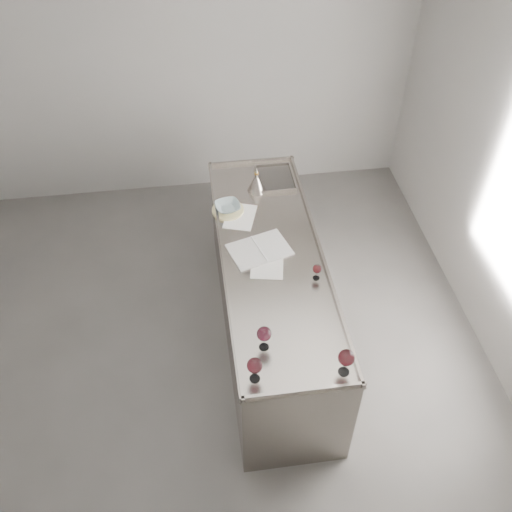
{
  "coord_description": "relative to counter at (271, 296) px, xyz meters",
  "views": [
    {
      "loc": [
        -0.04,
        -2.69,
        3.91
      ],
      "look_at": [
        0.37,
        0.22,
        1.02
      ],
      "focal_mm": 40.0,
      "sensor_mm": 36.0,
      "label": 1
    }
  ],
  "objects": [
    {
      "name": "loose_paper_top",
      "position": [
        -0.05,
        -0.08,
        0.47
      ],
      "size": [
        0.3,
        0.38,
        0.0
      ],
      "primitive_type": "cube",
      "rotation": [
        0.0,
        0.0,
        -0.19
      ],
      "color": "silver",
      "rests_on": "counter"
    },
    {
      "name": "wine_glass_right",
      "position": [
        0.27,
        -1.08,
        0.61
      ],
      "size": [
        0.1,
        0.1,
        0.2
      ],
      "rotation": [
        0.0,
        0.0,
        0.24
      ],
      "color": "white",
      "rests_on": "counter"
    },
    {
      "name": "wine_glass_left",
      "position": [
        -0.28,
        -1.05,
        0.6
      ],
      "size": [
        0.1,
        0.1,
        0.19
      ],
      "rotation": [
        0.0,
        0.0,
        -0.19
      ],
      "color": "white",
      "rests_on": "counter"
    },
    {
      "name": "wine_glass_middle",
      "position": [
        -0.18,
        -0.83,
        0.6
      ],
      "size": [
        0.09,
        0.09,
        0.18
      ],
      "rotation": [
        0.0,
        0.0,
        0.07
      ],
      "color": "white",
      "rests_on": "counter"
    },
    {
      "name": "notebook",
      "position": [
        -0.09,
        0.06,
        0.47
      ],
      "size": [
        0.51,
        0.42,
        0.02
      ],
      "rotation": [
        0.0,
        0.0,
        0.29
      ],
      "color": "silver",
      "rests_on": "counter"
    },
    {
      "name": "trivet",
      "position": [
        -0.28,
        0.55,
        0.48
      ],
      "size": [
        0.28,
        0.28,
        0.02
      ],
      "primitive_type": "cylinder",
      "rotation": [
        0.0,
        0.0,
        0.09
      ],
      "color": "beige",
      "rests_on": "counter"
    },
    {
      "name": "room_shell",
      "position": [
        -0.5,
        -0.3,
        0.93
      ],
      "size": [
        4.54,
        5.04,
        2.84
      ],
      "color": "#565350",
      "rests_on": "ground"
    },
    {
      "name": "wine_funnel",
      "position": [
        -0.01,
        0.79,
        0.54
      ],
      "size": [
        0.16,
        0.16,
        0.23
      ],
      "rotation": [
        0.0,
        0.0,
        0.01
      ],
      "color": "#ACA399",
      "rests_on": "counter"
    },
    {
      "name": "ceramic_bowl",
      "position": [
        -0.28,
        0.55,
        0.51
      ],
      "size": [
        0.23,
        0.23,
        0.05
      ],
      "primitive_type": "imported",
      "rotation": [
        0.0,
        0.0,
        0.19
      ],
      "color": "#99AFB2",
      "rests_on": "trivet"
    },
    {
      "name": "loose_paper_under",
      "position": [
        -0.19,
        0.46,
        0.47
      ],
      "size": [
        0.32,
        0.38,
        0.0
      ],
      "primitive_type": "cube",
      "rotation": [
        0.0,
        0.0,
        -0.31
      ],
      "color": "white",
      "rests_on": "counter"
    },
    {
      "name": "counter",
      "position": [
        0.0,
        0.0,
        0.0
      ],
      "size": [
        0.77,
        2.42,
        0.97
      ],
      "color": "gray",
      "rests_on": "ground"
    },
    {
      "name": "wine_glass_small",
      "position": [
        0.27,
        -0.28,
        0.56
      ],
      "size": [
        0.06,
        0.06,
        0.13
      ],
      "rotation": [
        0.0,
        0.0,
        0.37
      ],
      "color": "white",
      "rests_on": "counter"
    }
  ]
}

